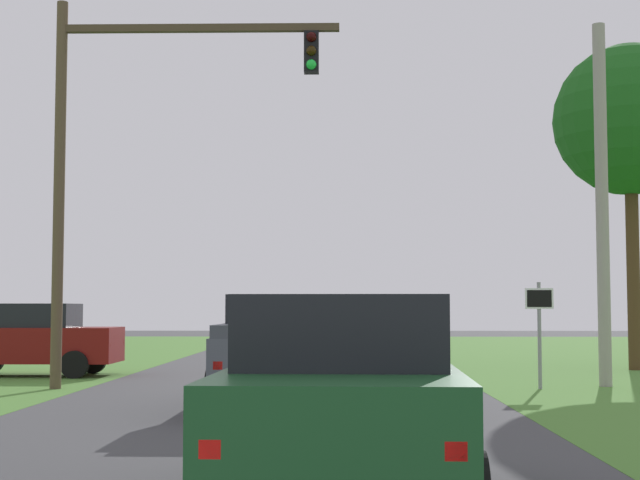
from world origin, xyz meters
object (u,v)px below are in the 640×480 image
red_suv_near (344,396)px  keep_moving_sign (539,320)px  traffic_light (126,138)px  crossing_suv_far (29,338)px  oak_tree_right (630,121)px  pickup_truck_lead (282,351)px  utility_pole_right (602,203)px

red_suv_near → keep_moving_sign: size_ratio=2.04×
traffic_light → keep_moving_sign: 9.69m
crossing_suv_far → oak_tree_right: bearing=9.1°
pickup_truck_lead → utility_pole_right: (6.80, 4.93, 3.06)m
pickup_truck_lead → keep_moving_sign: bearing=39.0°
traffic_light → crossing_suv_far: 6.78m
red_suv_near → oak_tree_right: oak_tree_right is taller
utility_pole_right → keep_moving_sign: bearing=-155.9°
red_suv_near → keep_moving_sign: (4.22, 12.31, 0.49)m
red_suv_near → oak_tree_right: (8.16, 18.65, 6.01)m
oak_tree_right → utility_pole_right: oak_tree_right is taller
pickup_truck_lead → oak_tree_right: (9.17, 10.57, 5.99)m
pickup_truck_lead → crossing_suv_far: 10.57m
keep_moving_sign → oak_tree_right: oak_tree_right is taller
traffic_light → oak_tree_right: bearing=27.0°
pickup_truck_lead → keep_moving_sign: size_ratio=2.15×
traffic_light → utility_pole_right: 10.54m
crossing_suv_far → utility_pole_right: bearing=-12.6°
keep_moving_sign → crossing_suv_far: 12.72m
pickup_truck_lead → utility_pole_right: size_ratio=0.60×
oak_tree_right → keep_moving_sign: bearing=-121.8°
crossing_suv_far → utility_pole_right: utility_pole_right is taller
pickup_truck_lead → keep_moving_sign: (5.23, 4.23, 0.47)m
red_suv_near → utility_pole_right: (5.79, 13.02, 3.07)m
traffic_light → utility_pole_right: traffic_light is taller
keep_moving_sign → oak_tree_right: 9.28m
pickup_truck_lead → crossing_suv_far: (-6.90, 8.01, -0.03)m
red_suv_near → traffic_light: 13.74m
pickup_truck_lead → keep_moving_sign: keep_moving_sign is taller
traffic_light → red_suv_near: bearing=-69.1°
oak_tree_right → utility_pole_right: bearing=-112.7°
pickup_truck_lead → crossing_suv_far: pickup_truck_lead is taller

